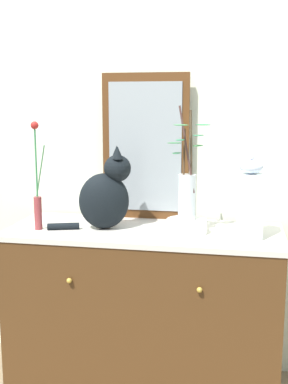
% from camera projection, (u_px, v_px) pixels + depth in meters
% --- Properties ---
extents(wall_back, '(4.40, 0.08, 2.60)m').
position_uv_depth(wall_back, '(156.00, 126.00, 2.53)').
color(wall_back, silver).
rests_on(wall_back, ground_plane).
extents(sideboard, '(1.30, 0.52, 0.83)m').
position_uv_depth(sideboard, '(144.00, 311.00, 2.37)').
color(sideboard, '#492C15').
rests_on(sideboard, ground_plane).
extents(mirror_leaning, '(0.44, 0.03, 0.74)m').
position_uv_depth(mirror_leaning, '(145.00, 147.00, 2.46)').
color(mirror_leaning, '#502E14').
rests_on(mirror_leaning, sideboard).
extents(cat_sitting, '(0.40, 0.22, 0.39)m').
position_uv_depth(cat_sitting, '(106.00, 195.00, 2.29)').
color(cat_sitting, black).
rests_on(cat_sitting, sideboard).
extents(vase_slim_green, '(0.06, 0.04, 0.51)m').
position_uv_depth(vase_slim_green, '(37.00, 195.00, 2.27)').
color(vase_slim_green, brown).
rests_on(vase_slim_green, sideboard).
extents(bowl_porcelain, '(0.19, 0.19, 0.06)m').
position_uv_depth(bowl_porcelain, '(186.00, 226.00, 2.23)').
color(bowl_porcelain, white).
rests_on(bowl_porcelain, sideboard).
extents(vase_glass_clear, '(0.20, 0.14, 0.52)m').
position_uv_depth(vase_glass_clear, '(187.00, 191.00, 2.19)').
color(vase_glass_clear, silver).
rests_on(vase_glass_clear, bowl_porcelain).
extents(jar_lidded_porcelain, '(0.11, 0.11, 0.37)m').
position_uv_depth(jar_lidded_porcelain, '(250.00, 200.00, 2.13)').
color(jar_lidded_porcelain, white).
rests_on(jar_lidded_porcelain, sideboard).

